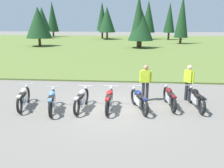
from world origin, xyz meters
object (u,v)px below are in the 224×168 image
at_px(motorcycle_maroon, 169,97).
at_px(motorcycle_black, 196,98).
at_px(motorcycle_sky_blue, 52,101).
at_px(rider_in_hivis_vest, 189,81).
at_px(motorcycle_silver, 82,99).
at_px(motorcycle_cream, 24,97).
at_px(rider_checking_bike, 146,81).
at_px(motorcycle_red, 109,100).
at_px(motorcycle_navy, 139,100).

bearing_deg(motorcycle_maroon, motorcycle_black, -4.23).
bearing_deg(motorcycle_sky_blue, rider_in_hivis_vest, 17.36).
height_order(motorcycle_silver, rider_in_hivis_vest, rider_in_hivis_vest).
xyz_separation_m(motorcycle_cream, motorcycle_maroon, (6.22, 0.57, 0.00)).
bearing_deg(motorcycle_black, rider_checking_bike, 158.25).
xyz_separation_m(motorcycle_cream, motorcycle_red, (3.68, 0.00, 0.00)).
xyz_separation_m(motorcycle_silver, rider_in_hivis_vest, (4.66, 1.52, 0.51)).
bearing_deg(motorcycle_red, motorcycle_silver, -178.69).
height_order(motorcycle_silver, motorcycle_navy, same).
bearing_deg(motorcycle_black, motorcycle_red, -172.36).
relative_size(motorcycle_cream, rider_in_hivis_vest, 1.24).
bearing_deg(motorcycle_sky_blue, rider_checking_bike, 23.10).
height_order(motorcycle_maroon, motorcycle_black, same).
relative_size(motorcycle_cream, motorcycle_sky_blue, 1.01).
relative_size(motorcycle_silver, motorcycle_red, 1.00).
relative_size(motorcycle_cream, motorcycle_silver, 0.99).
distance_m(motorcycle_sky_blue, motorcycle_silver, 1.21).
height_order(motorcycle_silver, motorcycle_maroon, same).
relative_size(motorcycle_maroon, rider_in_hivis_vest, 1.26).
bearing_deg(motorcycle_navy, motorcycle_maroon, 19.60).
bearing_deg(motorcycle_navy, motorcycle_cream, -178.79).
bearing_deg(motorcycle_silver, rider_checking_bike, 26.55).
bearing_deg(motorcycle_silver, rider_in_hivis_vest, 18.07).
distance_m(motorcycle_cream, rider_checking_bike, 5.41).
xyz_separation_m(motorcycle_navy, motorcycle_maroon, (1.31, 0.47, 0.00)).
bearing_deg(motorcycle_red, motorcycle_black, 7.64).
relative_size(motorcycle_silver, rider_checking_bike, 1.26).
bearing_deg(motorcycle_sky_blue, motorcycle_navy, 6.86).
distance_m(motorcycle_cream, motorcycle_navy, 4.91).
xyz_separation_m(motorcycle_silver, motorcycle_red, (1.16, 0.03, 0.00)).
bearing_deg(motorcycle_black, motorcycle_sky_blue, -172.21).
height_order(motorcycle_sky_blue, motorcycle_black, same).
height_order(motorcycle_maroon, rider_in_hivis_vest, rider_in_hivis_vest).
xyz_separation_m(motorcycle_sky_blue, motorcycle_red, (2.33, 0.33, 0.00)).
relative_size(motorcycle_red, motorcycle_navy, 1.03).
xyz_separation_m(motorcycle_cream, rider_checking_bike, (5.22, 1.32, 0.51)).
relative_size(motorcycle_cream, motorcycle_black, 0.99).
relative_size(motorcycle_red, rider_checking_bike, 1.26).
height_order(motorcycle_black, rider_checking_bike, rider_checking_bike).
distance_m(motorcycle_cream, motorcycle_silver, 2.52).
xyz_separation_m(motorcycle_cream, motorcycle_navy, (4.91, 0.10, 0.00)).
distance_m(motorcycle_silver, motorcycle_navy, 2.39).
distance_m(motorcycle_sky_blue, motorcycle_black, 6.01).
bearing_deg(rider_in_hivis_vest, motorcycle_red, -156.87).
bearing_deg(motorcycle_maroon, motorcycle_sky_blue, -169.59).
height_order(motorcycle_red, rider_in_hivis_vest, rider_in_hivis_vest).
bearing_deg(rider_checking_bike, motorcycle_sky_blue, -156.90).
xyz_separation_m(motorcycle_silver, motorcycle_maroon, (3.70, 0.59, 0.00)).
height_order(motorcycle_sky_blue, motorcycle_silver, same).
xyz_separation_m(motorcycle_sky_blue, motorcycle_navy, (3.56, 0.43, 0.00)).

